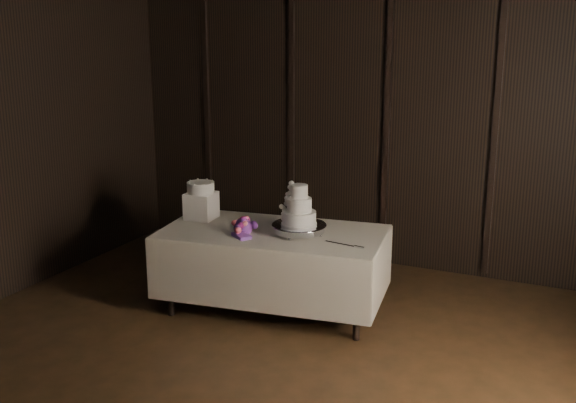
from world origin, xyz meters
The scene contains 8 objects.
room centered at (0.00, 0.00, 1.50)m, with size 6.08×7.08×3.08m.
display_table centered at (-0.53, 1.82, 0.42)m, with size 2.12×1.31×0.76m.
cake_stand centered at (-0.27, 1.84, 0.81)m, with size 0.48×0.48×0.09m, color silver.
wedding_cake centered at (-0.30, 1.82, 0.99)m, with size 0.34×0.30×0.36m.
bouquet centered at (-0.74, 1.66, 0.83)m, with size 0.30×0.40×0.19m, color #D24A53, non-canonical shape.
box_pedestal centered at (-1.33, 1.91, 0.89)m, with size 0.26×0.26×0.25m, color white.
small_cake centered at (-1.33, 1.91, 1.06)m, with size 0.26×0.26×0.10m, color white.
cake_knife centered at (0.15, 1.72, 0.77)m, with size 0.37×0.02×0.01m, color silver.
Camera 1 is at (2.03, -3.33, 2.54)m, focal length 42.00 mm.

